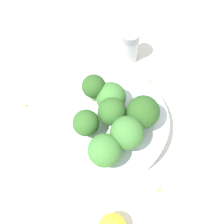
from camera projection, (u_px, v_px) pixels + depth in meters
name	position (u px, v px, depth m)	size (l,w,h in m)	color
ground_plane	(112.00, 128.00, 0.57)	(3.00, 3.00, 0.00)	silver
bowl	(112.00, 124.00, 0.55)	(0.20, 0.20, 0.03)	silver
broccoli_floret_0	(127.00, 133.00, 0.48)	(0.05, 0.05, 0.07)	#8EB770
broccoli_floret_1	(113.00, 110.00, 0.50)	(0.05, 0.05, 0.06)	#8EB770
broccoli_floret_2	(86.00, 123.00, 0.50)	(0.04, 0.04, 0.05)	#84AD66
broccoli_floret_3	(143.00, 112.00, 0.50)	(0.05, 0.05, 0.07)	#84AD66
broccoli_floret_4	(111.00, 97.00, 0.52)	(0.05, 0.05, 0.05)	#84AD66
broccoli_floret_5	(105.00, 151.00, 0.47)	(0.05, 0.05, 0.06)	#8EB770
broccoli_floret_6	(94.00, 87.00, 0.52)	(0.04, 0.04, 0.06)	#7A9E5B
pepper_shaker	(130.00, 46.00, 0.60)	(0.04, 0.04, 0.08)	#B2B7BC
almond_crumb_0	(159.00, 190.00, 0.51)	(0.01, 0.01, 0.01)	#AD7F4C
almond_crumb_1	(25.00, 105.00, 0.58)	(0.01, 0.00, 0.01)	#AD7F4C
almond_crumb_2	(150.00, 81.00, 0.60)	(0.01, 0.00, 0.01)	#AD7F4C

